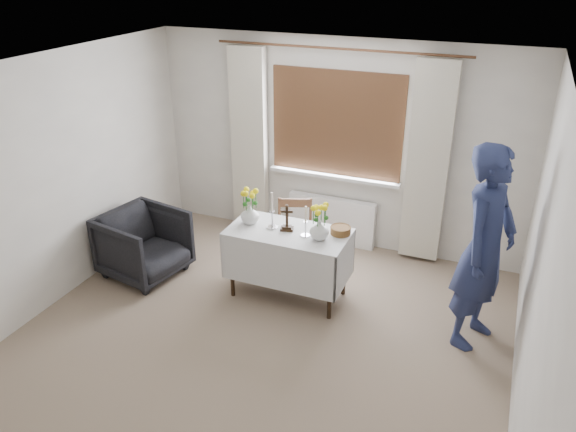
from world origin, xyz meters
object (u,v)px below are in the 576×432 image
at_px(armchair, 144,244).
at_px(flower_vase_left, 250,214).
at_px(altar_table, 288,264).
at_px(person, 485,248).
at_px(flower_vase_right, 319,230).
at_px(wooden_chair, 294,241).
at_px(wooden_cross, 287,218).

relative_size(armchair, flower_vase_left, 4.03).
distance_m(altar_table, flower_vase_left, 0.65).
xyz_separation_m(person, flower_vase_right, (-1.54, -0.03, -0.10)).
height_order(wooden_chair, person, person).
height_order(wooden_chair, flower_vase_right, flower_vase_right).
bearing_deg(wooden_cross, person, -16.81).
bearing_deg(armchair, wooden_cross, -71.02).
xyz_separation_m(armchair, flower_vase_right, (2.00, 0.18, 0.49)).
bearing_deg(armchair, wooden_chair, -57.94).
xyz_separation_m(wooden_cross, flower_vase_right, (0.37, -0.06, -0.04)).
bearing_deg(altar_table, flower_vase_left, 176.93).
height_order(person, flower_vase_left, person).
xyz_separation_m(wooden_chair, wooden_cross, (0.07, -0.37, 0.46)).
bearing_deg(armchair, flower_vase_left, -68.07).
height_order(wooden_cross, flower_vase_right, wooden_cross).
distance_m(wooden_cross, flower_vase_right, 0.37).
xyz_separation_m(altar_table, armchair, (-1.65, -0.22, -0.00)).
xyz_separation_m(armchair, person, (3.54, 0.21, 0.59)).
bearing_deg(flower_vase_left, wooden_cross, -0.51).
distance_m(wooden_chair, flower_vase_right, 0.74).
bearing_deg(flower_vase_right, person, 1.03).
height_order(altar_table, person, person).
distance_m(person, flower_vase_right, 1.54).
relative_size(altar_table, person, 0.64).
height_order(altar_table, armchair, altar_table).
height_order(armchair, person, person).
xyz_separation_m(person, flower_vase_left, (-2.33, 0.03, -0.10)).
bearing_deg(flower_vase_right, armchair, -174.89).
distance_m(armchair, person, 3.59).
height_order(wooden_cross, flower_vase_left, wooden_cross).
xyz_separation_m(flower_vase_left, flower_vase_right, (0.79, -0.06, -0.00)).
bearing_deg(wooden_cross, armchair, 172.32).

